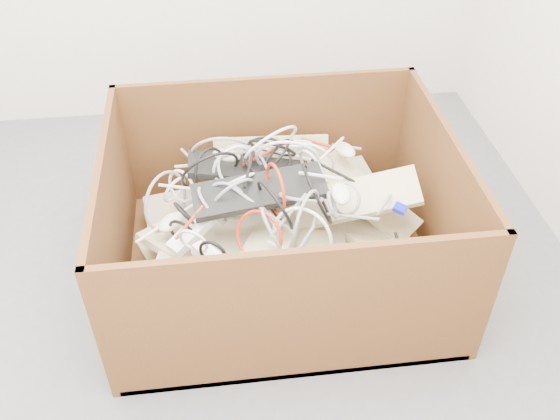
{
  "coord_description": "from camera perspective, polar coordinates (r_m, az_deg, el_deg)",
  "views": [
    {
      "loc": [
        0.07,
        -1.56,
        1.8
      ],
      "look_at": [
        0.29,
        0.2,
        0.3
      ],
      "focal_mm": 39.22,
      "sensor_mm": 36.0,
      "label": 1
    }
  ],
  "objects": [
    {
      "name": "mice_scatter",
      "position": [
        2.25,
        0.54,
        0.16
      ],
      "size": [
        0.84,
        0.81,
        0.19
      ],
      "color": "beige",
      "rests_on": "keyboard_pile"
    },
    {
      "name": "cable_tangle",
      "position": [
        2.28,
        -2.15,
        2.42
      ],
      "size": [
        1.09,
        0.84,
        0.41
      ],
      "color": "silver",
      "rests_on": "keyboard_pile"
    },
    {
      "name": "power_strip_left",
      "position": [
        2.2,
        -7.08,
        -0.95
      ],
      "size": [
        0.28,
        0.26,
        0.13
      ],
      "primitive_type": "cube",
      "rotation": [
        0.14,
        -0.26,
        0.73
      ],
      "color": "white",
      "rests_on": "keyboard_pile"
    },
    {
      "name": "keyboard_pile",
      "position": [
        2.34,
        0.74,
        -0.63
      ],
      "size": [
        1.16,
        0.92,
        0.37
      ],
      "color": "beige",
      "rests_on": "cardboard_box"
    },
    {
      "name": "ground",
      "position": [
        2.38,
        -6.37,
        -9.24
      ],
      "size": [
        3.0,
        3.0,
        0.0
      ],
      "primitive_type": "plane",
      "color": "#515154",
      "rests_on": "ground"
    },
    {
      "name": "power_strip_right",
      "position": [
        2.06,
        -5.19,
        -5.44
      ],
      "size": [
        0.22,
        0.23,
        0.09
      ],
      "primitive_type": "cube",
      "rotation": [
        -0.1,
        0.17,
        -0.83
      ],
      "color": "white",
      "rests_on": "keyboard_pile"
    },
    {
      "name": "cardboard_box",
      "position": [
        2.41,
        -0.36,
        -3.1
      ],
      "size": [
        1.26,
        1.05,
        0.62
      ],
      "color": "#3D270F",
      "rests_on": "ground"
    },
    {
      "name": "vga_plug",
      "position": [
        2.26,
        11.11,
        0.14
      ],
      "size": [
        0.06,
        0.06,
        0.03
      ],
      "primitive_type": "cube",
      "rotation": [
        0.09,
        0.14,
        -0.61
      ],
      "color": "#0D12C5",
      "rests_on": "keyboard_pile"
    }
  ]
}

